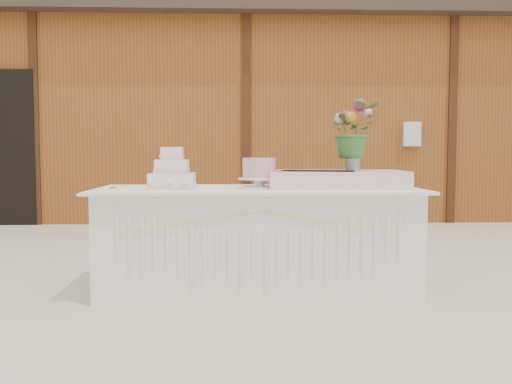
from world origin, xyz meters
TOP-DOWN VIEW (x-y plane):
  - ground at (0.00, 0.00)m, footprint 80.00×80.00m
  - barn at (-0.01, 5.99)m, footprint 12.60×4.60m
  - cake_table at (0.00, -0.00)m, footprint 2.40×1.00m
  - wedding_cake at (-0.63, 0.00)m, footprint 0.34×0.34m
  - pink_cake_stand at (0.01, -0.05)m, footprint 0.31×0.31m
  - satin_runner at (0.60, 0.04)m, footprint 1.04×0.62m
  - flower_vase at (0.72, 0.03)m, footprint 0.10×0.10m
  - bouquet at (0.72, 0.03)m, footprint 0.42×0.38m
  - loose_flowers at (-1.00, 0.13)m, footprint 0.18×0.36m

SIDE VIEW (x-z plane):
  - ground at x=0.00m, z-range 0.00..0.00m
  - cake_table at x=0.00m, z-range 0.00..0.77m
  - loose_flowers at x=-1.00m, z-range 0.77..0.79m
  - satin_runner at x=0.60m, z-range 0.77..0.90m
  - wedding_cake at x=-0.63m, z-range 0.72..1.03m
  - pink_cake_stand at x=0.01m, z-range 0.78..1.01m
  - flower_vase at x=0.72m, z-range 0.90..1.04m
  - bouquet at x=0.72m, z-range 1.04..1.46m
  - barn at x=-0.01m, z-range 0.03..3.33m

